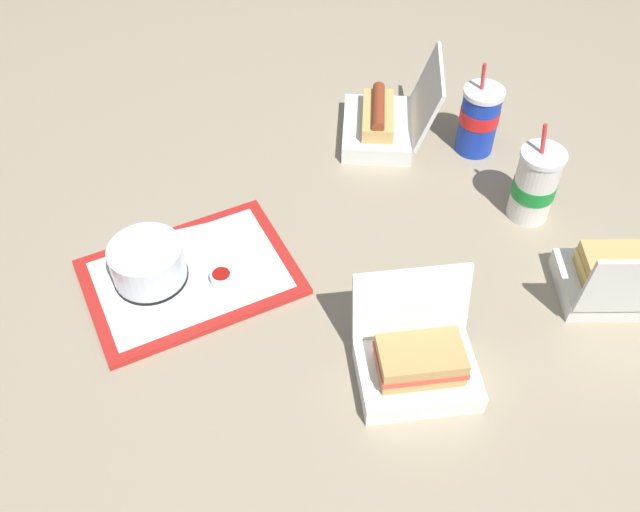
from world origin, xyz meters
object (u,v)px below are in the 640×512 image
Objects in this scene: soda_cup_right at (535,185)px; ketchup_cup at (222,278)px; cake_container at (148,264)px; soda_cup_corner at (479,119)px; plastic_fork at (245,275)px; clamshell_hotdog_back at (383,121)px; food_tray at (191,277)px; clamshell_sandwich_front at (418,363)px; clamshell_sandwich_corner at (618,279)px.

ketchup_cup is at bearing -0.81° from soda_cup_right.
soda_cup_right reaches higher than cake_container.
cake_container is at bearing 11.86° from soda_cup_corner.
clamshell_hotdog_back reaches higher than plastic_fork.
food_tray is at bearing 165.80° from cake_container.
clamshell_sandwich_front is 0.94× the size of clamshell_sandwich_corner.
clamshell_hotdog_back is 0.63m from clamshell_sandwich_front.
soda_cup_corner is at bearing -176.32° from plastic_fork.
clamshell_hotdog_back is (-0.39, -0.31, 0.03)m from plastic_fork.
cake_container is at bearing -42.88° from clamshell_sandwich_front.
clamshell_sandwich_front is 0.46m from soda_cup_right.
food_tray is 0.45m from clamshell_sandwich_front.
ketchup_cup is 0.19× the size of soda_cup_corner.
clamshell_sandwich_corner reaches higher than cake_container.
clamshell_sandwich_front is 1.02× the size of soda_cup_right.
food_tray is 1.83× the size of clamshell_sandwich_front.
clamshell_hotdog_back is 1.12× the size of clamshell_sandwich_corner.
cake_container is 0.50m from clamshell_sandwich_front.
soda_cup_corner is (-0.17, 0.10, 0.04)m from clamshell_hotdog_back.
food_tray is at bearing -36.32° from ketchup_cup.
plastic_fork is (-0.16, 0.05, -0.03)m from cake_container.
clamshell_sandwich_corner is at bearing 98.99° from soda_cup_right.
cake_container is 0.64× the size of soda_cup_corner.
soda_cup_right reaches higher than clamshell_hotdog_back.
ketchup_cup is at bearing -12.89° from plastic_fork.
cake_container is at bearing -4.92° from soda_cup_right.
cake_container is at bearing -34.16° from plastic_fork.
clamshell_hotdog_back is at bearing -68.50° from clamshell_sandwich_corner.
ketchup_cup is 0.38m from clamshell_sandwich_front.
cake_container is 0.62× the size of soda_cup_right.
plastic_fork is at bearing -21.84° from clamshell_sandwich_corner.
clamshell_sandwich_corner is at bearing 141.94° from plastic_fork.
soda_cup_corner is (0.04, -0.45, 0.03)m from clamshell_sandwich_corner.
clamshell_sandwich_front reaches higher than plastic_fork.
food_tray is 0.10m from plastic_fork.
clamshell_sandwich_front reaches higher than ketchup_cup.
ketchup_cup is at bearing 35.27° from clamshell_hotdog_back.
food_tray is at bearing -3.97° from soda_cup_right.
soda_cup_right is (-0.37, -0.28, 0.03)m from clamshell_sandwich_front.
clamshell_sandwich_front is (-0.21, 0.29, 0.03)m from plastic_fork.
clamshell_sandwich_corner is 0.45m from soda_cup_corner.
clamshell_sandwich_corner reaches higher than food_tray.
clamshell_hotdog_back is 0.20m from soda_cup_corner.
ketchup_cup is (-0.12, 0.05, -0.02)m from cake_container.
plastic_fork reaches higher than food_tray.
clamshell_hotdog_back is 0.59m from clamshell_sandwich_corner.
soda_cup_right is at bearing 162.67° from plastic_fork.
plastic_fork is 0.61m from soda_cup_corner.
clamshell_sandwich_corner is at bearing 111.50° from clamshell_hotdog_back.
cake_container is 0.61× the size of clamshell_sandwich_front.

